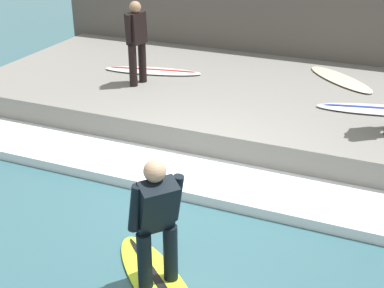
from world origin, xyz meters
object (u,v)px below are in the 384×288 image
(surfer_riding, at_px, (156,218))
(surfboard_waiting_far, at_px, (381,110))
(surfboard_waiting_near, at_px, (153,71))
(surfboard_spare, at_px, (340,79))
(surfboard_riding, at_px, (159,284))
(surfer_waiting_near, at_px, (137,39))

(surfer_riding, xyz_separation_m, surfboard_waiting_far, (4.69, -1.77, -0.30))
(surfer_riding, distance_m, surfboard_waiting_far, 5.02)
(surfboard_waiting_near, xyz_separation_m, surfboard_spare, (0.95, -3.52, -0.00))
(surfboard_riding, height_order, surfboard_waiting_near, surfboard_waiting_near)
(surfboard_riding, relative_size, surfboard_waiting_near, 0.89)
(surfer_waiting_near, relative_size, surfboard_waiting_near, 0.76)
(surfer_waiting_near, height_order, surfboard_waiting_near, surfer_waiting_near)
(surfboard_waiting_near, bearing_deg, surfboard_waiting_far, -94.81)
(surfboard_riding, bearing_deg, surfer_riding, -90.00)
(surfboard_riding, height_order, surfer_waiting_near, surfer_waiting_near)
(surfboard_riding, xyz_separation_m, surfboard_waiting_far, (4.69, -1.77, 0.54))
(surfer_riding, bearing_deg, surfboard_waiting_near, 27.27)
(surfboard_riding, distance_m, surfer_riding, 0.84)
(surfboard_riding, bearing_deg, surfer_waiting_near, 30.34)
(surfboard_spare, bearing_deg, surfboard_waiting_far, -146.89)
(surfer_waiting_near, bearing_deg, surfboard_waiting_far, -85.46)
(surfboard_riding, relative_size, surfer_waiting_near, 1.16)
(surfer_riding, bearing_deg, surfboard_waiting_far, -20.62)
(surfboard_waiting_far, xyz_separation_m, surfboard_spare, (1.32, 0.86, -0.00))
(surfboard_waiting_near, bearing_deg, surfboard_riding, -152.73)
(surfboard_waiting_near, bearing_deg, surfer_waiting_near, -174.99)
(surfboard_waiting_near, relative_size, surfboard_waiting_far, 0.94)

